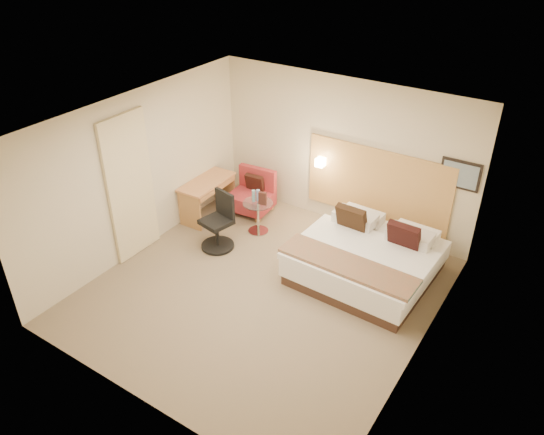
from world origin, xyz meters
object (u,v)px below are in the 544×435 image
Objects in this scene: side_table at (258,216)px; desk at (208,189)px; bed at (367,258)px; lounge_chair at (252,195)px; desk_chair at (219,226)px.

side_table is 0.55× the size of desk.
bed is 2.57× the size of lounge_chair.
side_table is at bearing 68.78° from desk_chair.
desk_chair is (0.81, -0.72, -0.15)m from desk.
desk_chair reaches higher than bed.
lounge_chair is at bearing 100.14° from desk_chair.
bed is at bearing -14.74° from lounge_chair.
desk is at bearing -178.77° from side_table.
desk is 1.10m from desk_chair.
lounge_chair is 1.27× the size of side_table.
bed is 3.27× the size of side_table.
bed is 2.52m from desk_chair.
bed is 1.80× the size of desk.
bed reaches higher than desk.
desk_chair is at bearing -79.86° from lounge_chair.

